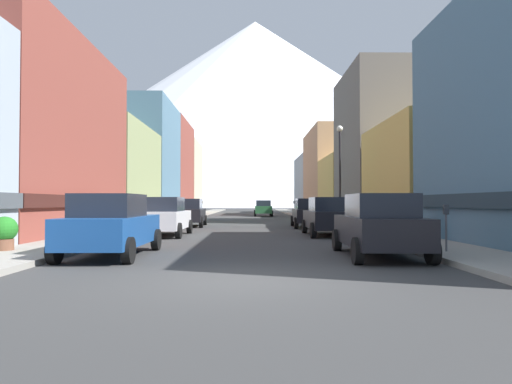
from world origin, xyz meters
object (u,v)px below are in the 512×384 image
at_px(car_right_2, 309,213).
at_px(potted_plant_0, 4,232).
at_px(car_right_1, 328,216).
at_px(pedestrian_0, 407,220).
at_px(pedestrian_2, 345,212).
at_px(potted_plant_1, 108,219).
at_px(car_left_0, 111,225).
at_px(trash_bin_right, 414,226).
at_px(car_driving_0, 263,208).
at_px(car_left_1, 164,216).
at_px(car_left_2, 189,212).
at_px(streetlamp_right, 340,160).
at_px(car_right_0, 379,225).
at_px(pedestrian_1, 407,218).
at_px(parking_meter_near, 446,221).

height_order(car_right_2, potted_plant_0, car_right_2).
height_order(car_right_1, potted_plant_0, car_right_1).
height_order(car_right_2, pedestrian_0, car_right_2).
bearing_deg(pedestrian_2, potted_plant_1, -154.83).
bearing_deg(car_left_0, trash_bin_right, 21.86).
relative_size(car_driving_0, pedestrian_0, 2.80).
xyz_separation_m(car_driving_0, trash_bin_right, (4.75, -34.17, -0.26)).
relative_size(car_left_0, car_right_1, 1.00).
relative_size(trash_bin_right, potted_plant_0, 1.00).
relative_size(car_left_0, car_left_1, 1.00).
relative_size(car_left_1, car_driving_0, 1.00).
height_order(car_left_1, car_driving_0, same).
relative_size(car_left_2, potted_plant_0, 4.52).
bearing_deg(pedestrian_0, car_right_1, 124.60).
bearing_deg(pedestrian_2, streetlamp_right, -107.09).
height_order(car_left_0, pedestrian_0, car_left_0).
height_order(trash_bin_right, streetlamp_right, streetlamp_right).
height_order(car_driving_0, streetlamp_right, streetlamp_right).
bearing_deg(streetlamp_right, car_right_0, -96.61).
bearing_deg(pedestrian_2, pedestrian_1, -90.00).
distance_m(car_left_1, streetlamp_right, 10.98).
distance_m(car_driving_0, potted_plant_1, 29.65).
distance_m(car_right_1, car_right_2, 6.87).
relative_size(car_left_2, car_right_0, 1.00).
relative_size(potted_plant_0, streetlamp_right, 0.17).
height_order(trash_bin_right, potted_plant_0, potted_plant_0).
bearing_deg(potted_plant_1, car_driving_0, 73.14).
bearing_deg(car_left_2, pedestrian_1, -49.26).
relative_size(car_right_2, pedestrian_2, 2.62).
relative_size(car_right_1, pedestrian_1, 2.63).
relative_size(car_left_1, potted_plant_0, 4.48).
height_order(car_left_2, pedestrian_0, car_left_2).
bearing_deg(car_left_0, potted_plant_1, 107.96).
distance_m(car_right_1, potted_plant_1, 10.94).
height_order(car_left_2, car_right_2, same).
xyz_separation_m(car_right_0, trash_bin_right, (2.55, 4.30, -0.26)).
bearing_deg(pedestrian_0, car_right_0, -117.09).
bearing_deg(parking_meter_near, car_driving_0, 96.17).
bearing_deg(trash_bin_right, potted_plant_1, 156.53).
height_order(car_driving_0, parking_meter_near, car_driving_0).
bearing_deg(car_right_1, parking_meter_near, -76.70).
relative_size(car_left_0, potted_plant_0, 4.47).
bearing_deg(car_right_1, car_left_0, -133.10).
distance_m(trash_bin_right, potted_plant_1, 14.55).
bearing_deg(streetlamp_right, car_driving_0, 98.51).
relative_size(pedestrian_0, pedestrian_2, 0.93).
xyz_separation_m(car_right_0, potted_plant_0, (-10.80, 0.54, -0.22)).
bearing_deg(car_right_2, potted_plant_1, -154.62).
distance_m(car_left_1, pedestrian_2, 12.94).
relative_size(car_right_1, pedestrian_0, 2.80).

